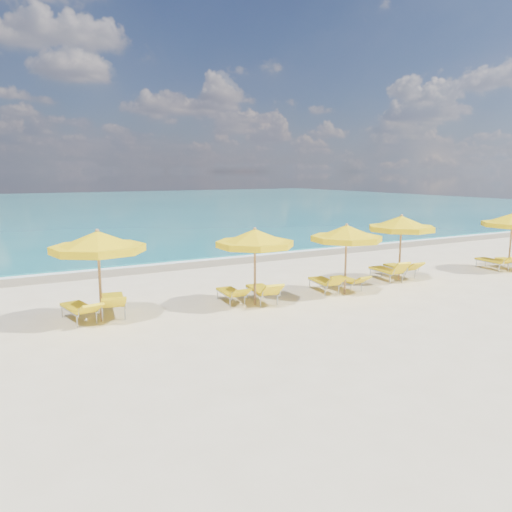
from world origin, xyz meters
TOP-DOWN VIEW (x-y plane):
  - ground_plane at (0.00, 0.00)m, footprint 120.00×120.00m
  - ocean at (0.00, 48.00)m, footprint 120.00×80.00m
  - wet_sand_band at (0.00, 7.40)m, footprint 120.00×2.60m
  - foam_line at (0.00, 8.20)m, footprint 120.00×1.20m
  - whitecap_near at (-6.00, 17.00)m, footprint 14.00×0.36m
  - whitecap_far at (8.00, 24.00)m, footprint 18.00×0.30m
  - umbrella_2 at (-5.50, 0.33)m, footprint 3.00×3.00m
  - umbrella_3 at (-0.99, -0.21)m, footprint 3.15×3.15m
  - umbrella_4 at (2.33, -0.46)m, footprint 2.86×2.86m
  - umbrella_5 at (5.54, 0.28)m, footprint 3.06×3.06m
  - umbrella_6 at (10.99, -0.51)m, footprint 3.05×3.05m
  - lounger_2_left at (-6.03, 0.68)m, footprint 0.91×1.88m
  - lounger_2_right at (-5.08, 0.85)m, footprint 1.03×2.15m
  - lounger_3_left at (-1.51, 0.37)m, footprint 0.65×1.70m
  - lounger_3_right at (-0.60, 0.00)m, footprint 0.88×1.92m
  - lounger_4_left at (1.93, 0.14)m, footprint 0.81×1.79m
  - lounger_4_right at (2.84, 0.04)m, footprint 0.57×1.64m
  - lounger_5_left at (5.10, 0.48)m, footprint 0.78×1.83m
  - lounger_5_right at (6.08, 0.75)m, footprint 0.73×1.83m
  - lounger_6_left at (10.52, -0.12)m, footprint 0.76×1.85m
  - lounger_6_right at (11.43, -0.31)m, footprint 0.84×1.65m

SIDE VIEW (x-z plane):
  - ground_plane at x=0.00m, z-range 0.00..0.00m
  - ocean at x=0.00m, z-range -0.15..0.15m
  - wet_sand_band at x=0.00m, z-range -0.01..0.01m
  - foam_line at x=0.00m, z-range -0.01..0.01m
  - whitecap_near at x=-6.00m, z-range -0.03..0.03m
  - whitecap_far at x=8.00m, z-range -0.03..0.03m
  - lounger_4_right at x=2.84m, z-range -0.13..0.52m
  - lounger_3_left at x=-1.51m, z-range -0.13..0.53m
  - lounger_6_right at x=11.43m, z-range -0.17..0.57m
  - lounger_4_left at x=1.93m, z-range -0.16..0.58m
  - lounger_5_right at x=6.08m, z-range -0.16..0.59m
  - lounger_2_left at x=-6.03m, z-range -0.15..0.58m
  - lounger_6_left at x=10.52m, z-range -0.15..0.59m
  - lounger_3_right at x=-0.60m, z-range -0.18..0.63m
  - lounger_5_left at x=5.10m, z-range -0.21..0.67m
  - lounger_2_right at x=-5.08m, z-range -0.16..0.66m
  - umbrella_4 at x=2.33m, z-range 0.84..3.23m
  - umbrella_3 at x=-0.99m, z-range 0.85..3.27m
  - umbrella_6 at x=10.99m, z-range 0.86..3.30m
  - umbrella_5 at x=5.54m, z-range 0.88..3.39m
  - umbrella_2 at x=-5.50m, z-range 0.90..3.47m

